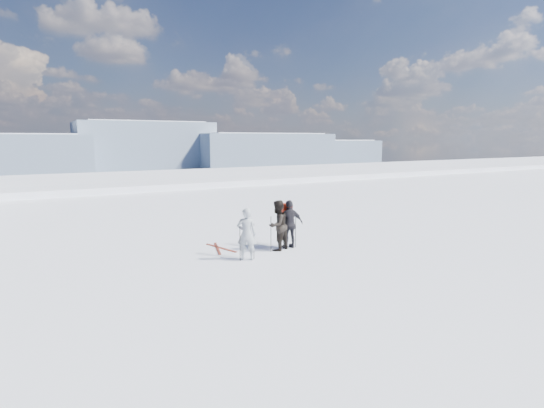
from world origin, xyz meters
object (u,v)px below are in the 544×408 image
(skier_grey, at_px, (247,234))
(skier_pack, at_px, (290,224))
(skis_loose, at_px, (219,248))
(skier_dark, at_px, (278,225))

(skier_grey, distance_m, skier_pack, 2.15)
(skier_grey, height_order, skier_pack, skier_pack)
(skier_grey, xyz_separation_m, skis_loose, (-0.25, 1.79, -0.86))
(skier_grey, xyz_separation_m, skier_pack, (2.06, 0.61, 0.02))
(skis_loose, bearing_deg, skier_dark, -34.97)
(skier_pack, xyz_separation_m, skis_loose, (-2.31, 1.18, -0.88))
(skier_grey, height_order, skier_dark, skier_dark)
(skis_loose, bearing_deg, skier_pack, -27.16)
(skier_pack, bearing_deg, skis_loose, -21.01)
(skier_dark, relative_size, skier_pack, 1.02)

